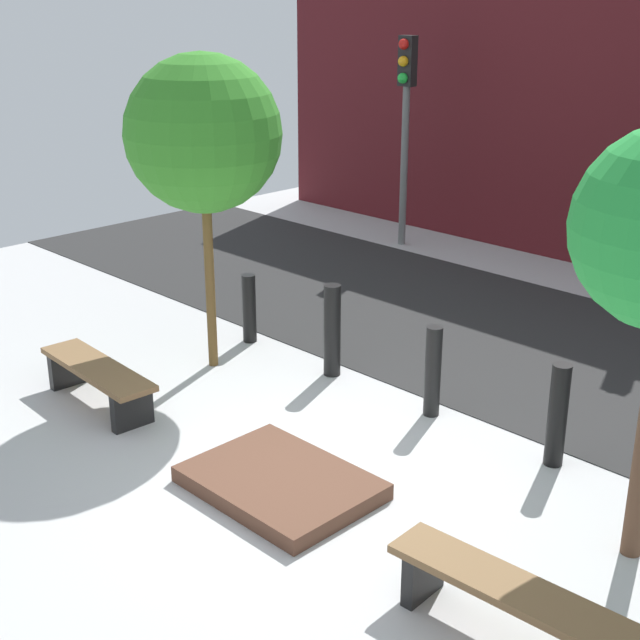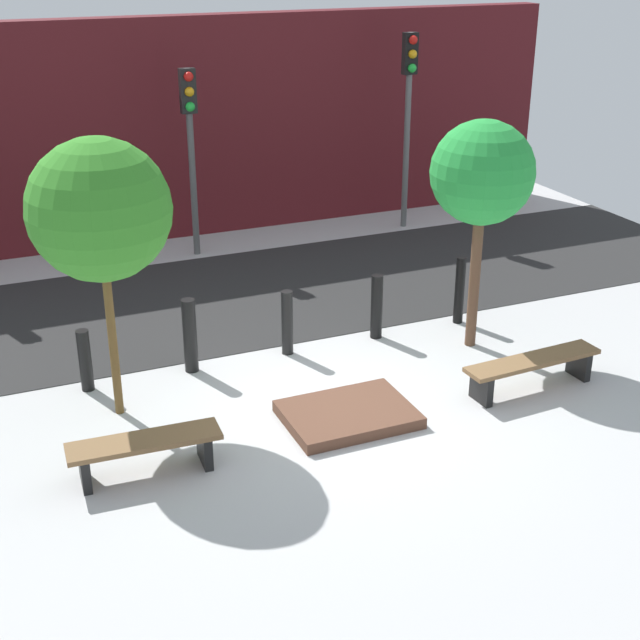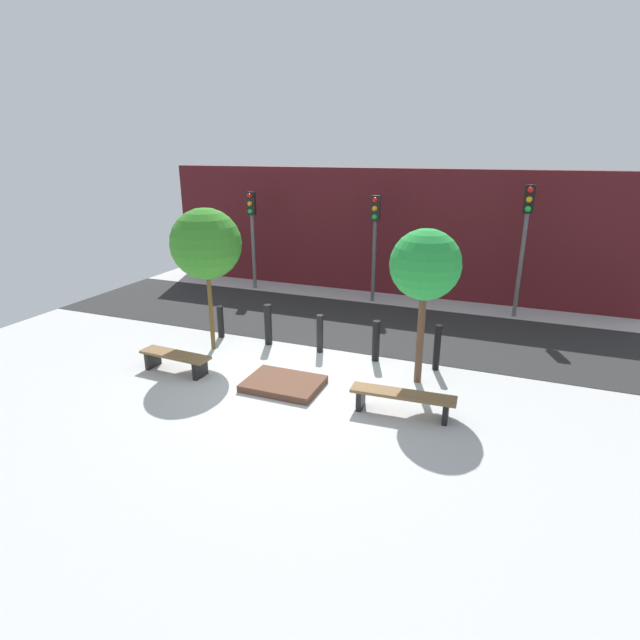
# 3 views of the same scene
# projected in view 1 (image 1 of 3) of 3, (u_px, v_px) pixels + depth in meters

# --- Properties ---
(ground_plane) EXTENTS (18.00, 18.00, 0.00)m
(ground_plane) POSITION_uv_depth(u_px,v_px,m) (310.00, 475.00, 8.00)
(ground_plane) COLOR #B7B7B7
(road_strip) EXTENTS (18.00, 4.19, 0.01)m
(road_strip) POSITION_uv_depth(u_px,v_px,m) (553.00, 352.00, 10.68)
(road_strip) COLOR #282828
(road_strip) RESTS_ON ground
(bench_left) EXTENTS (1.72, 0.52, 0.45)m
(bench_left) POSITION_uv_depth(u_px,v_px,m) (98.00, 377.00, 9.23)
(bench_left) COLOR black
(bench_left) RESTS_ON ground
(bench_right) EXTENTS (1.99, 0.50, 0.45)m
(bench_right) POSITION_uv_depth(u_px,v_px,m) (525.00, 607.00, 5.79)
(bench_right) COLOR black
(bench_right) RESTS_ON ground
(planter_bed) EXTENTS (1.58, 1.17, 0.15)m
(planter_bed) POSITION_uv_depth(u_px,v_px,m) (280.00, 483.00, 7.73)
(planter_bed) COLOR brown
(planter_bed) RESTS_ON ground
(tree_behind_left_bench) EXTENTS (1.68, 1.68, 3.50)m
(tree_behind_left_bench) POSITION_uv_depth(u_px,v_px,m) (203.00, 134.00, 9.41)
(tree_behind_left_bench) COLOR brown
(tree_behind_left_bench) RESTS_ON ground
(bollard_far_left) EXTENTS (0.17, 0.17, 0.86)m
(bollard_far_left) POSITION_uv_depth(u_px,v_px,m) (249.00, 308.00, 10.88)
(bollard_far_left) COLOR black
(bollard_far_left) RESTS_ON ground
(bollard_left) EXTENTS (0.19, 0.19, 1.06)m
(bollard_left) POSITION_uv_depth(u_px,v_px,m) (332.00, 330.00, 9.90)
(bollard_left) COLOR black
(bollard_left) RESTS_ON ground
(bollard_center) EXTENTS (0.17, 0.17, 0.96)m
(bollard_center) POSITION_uv_depth(u_px,v_px,m) (433.00, 371.00, 8.97)
(bollard_center) COLOR black
(bollard_center) RESTS_ON ground
(bollard_right) EXTENTS (0.18, 0.18, 0.99)m
(bollard_right) POSITION_uv_depth(u_px,v_px,m) (557.00, 415.00, 8.02)
(bollard_right) COLOR black
(bollard_right) RESTS_ON ground
(traffic_light_west) EXTENTS (0.28, 0.27, 3.40)m
(traffic_light_west) POSITION_uv_depth(u_px,v_px,m) (406.00, 103.00, 14.36)
(traffic_light_west) COLOR slate
(traffic_light_west) RESTS_ON ground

